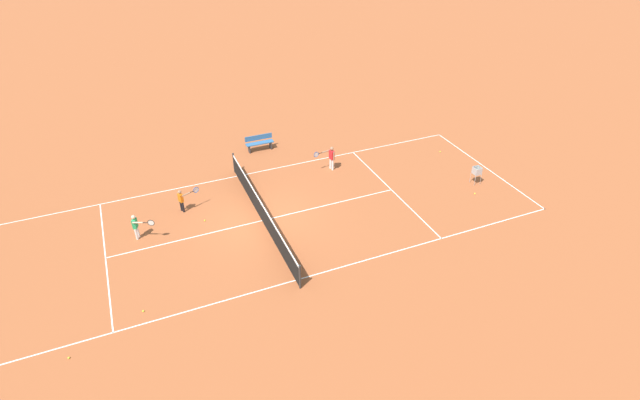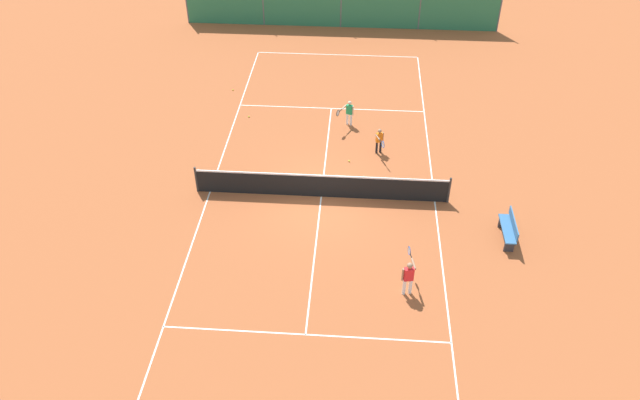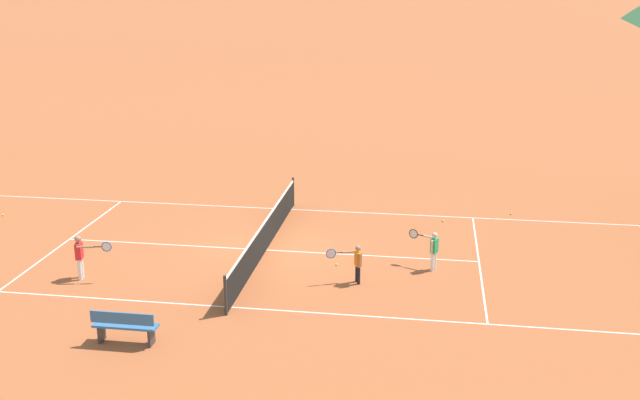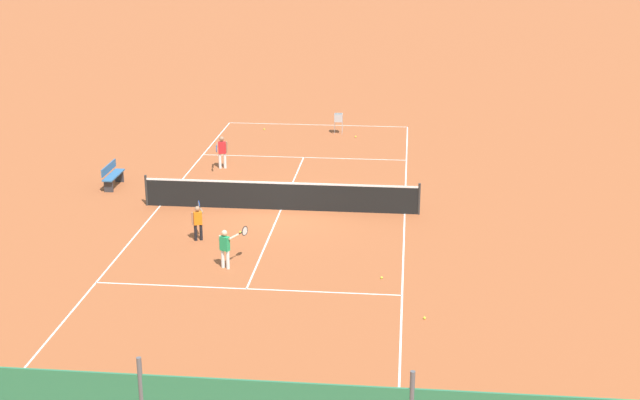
% 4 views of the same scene
% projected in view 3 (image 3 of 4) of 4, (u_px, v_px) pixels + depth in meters
% --- Properties ---
extents(ground_plane, '(600.00, 600.00, 0.00)m').
position_uv_depth(ground_plane, '(266.00, 250.00, 22.88)').
color(ground_plane, '#A8542D').
extents(court_line_markings, '(8.25, 23.85, 0.01)m').
position_uv_depth(court_line_markings, '(266.00, 250.00, 22.88)').
color(court_line_markings, white).
rests_on(court_line_markings, ground).
extents(tennis_net, '(9.18, 0.08, 1.06)m').
position_uv_depth(tennis_net, '(266.00, 235.00, 22.73)').
color(tennis_net, '#2D2D2D').
rests_on(tennis_net, ground).
extents(player_far_baseline, '(0.36, 0.97, 1.09)m').
position_uv_depth(player_far_baseline, '(356.00, 261.00, 20.29)').
color(player_far_baseline, black).
rests_on(player_far_baseline, ground).
extents(player_near_baseline, '(0.70, 0.86, 1.13)m').
position_uv_depth(player_near_baseline, '(433.00, 248.00, 21.21)').
color(player_near_baseline, white).
rests_on(player_near_baseline, ground).
extents(player_far_service, '(0.42, 1.07, 1.25)m').
position_uv_depth(player_far_service, '(81.00, 254.00, 20.56)').
color(player_far_service, white).
rests_on(player_far_service, ground).
extents(tennis_ball_by_net_left, '(0.07, 0.07, 0.07)m').
position_uv_depth(tennis_ball_by_net_left, '(337.00, 265.00, 21.66)').
color(tennis_ball_by_net_left, '#CCE033').
rests_on(tennis_ball_by_net_left, ground).
extents(tennis_ball_by_net_right, '(0.07, 0.07, 0.07)m').
position_uv_depth(tennis_ball_by_net_right, '(511.00, 214.00, 26.17)').
color(tennis_ball_by_net_right, '#CCE033').
rests_on(tennis_ball_by_net_right, ground).
extents(tennis_ball_near_corner, '(0.07, 0.07, 0.07)m').
position_uv_depth(tennis_ball_near_corner, '(443.00, 221.00, 25.44)').
color(tennis_ball_near_corner, '#CCE033').
rests_on(tennis_ball_near_corner, ground).
extents(tennis_ball_alley_right, '(0.07, 0.07, 0.07)m').
position_uv_depth(tennis_ball_alley_right, '(3.00, 215.00, 26.04)').
color(tennis_ball_alley_right, '#CCE033').
rests_on(tennis_ball_alley_right, ground).
extents(courtside_bench, '(0.36, 1.50, 0.84)m').
position_uv_depth(courtside_bench, '(125.00, 326.00, 17.02)').
color(courtside_bench, '#336699').
rests_on(courtside_bench, ground).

